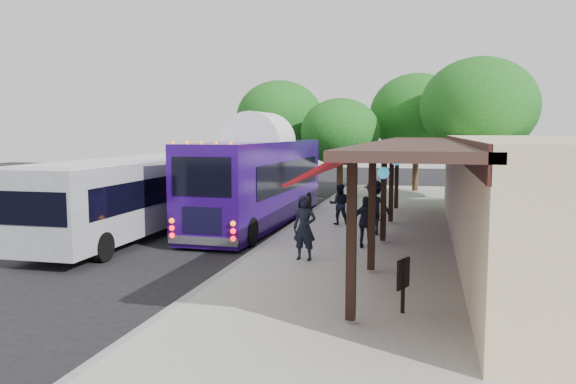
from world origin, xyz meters
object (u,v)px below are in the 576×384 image
Objects in this scene: coach_bus at (259,177)px; ped_a at (305,228)px; ped_c at (366,222)px; city_bus at (132,194)px; ped_b at (339,204)px; ped_d at (374,208)px; sign_board at (403,276)px.

coach_bus reaches higher than ped_a.
coach_bus is 6.21× the size of ped_a.
coach_bus reaches higher than ped_c.
city_bus is at bearing 167.23° from ped_a.
ped_b is (0.02, 6.31, -0.11)m from ped_a.
ped_d is at bearing -20.34° from coach_bus.
sign_board is (1.39, -6.19, -0.06)m from ped_c.
ped_c is at bearing -40.41° from coach_bus.
ped_b is 2.40m from ped_d.
sign_board is (6.16, -10.48, -1.05)m from coach_bus.
ped_a is 2.58m from ped_c.
coach_bus reaches higher than sign_board.
ped_d reaches higher than sign_board.
ped_c is 0.84× the size of ped_d.
ped_a is at bearing -61.38° from coach_bus.
coach_bus is 12.21m from sign_board.
ped_c reaches higher than ped_b.
ped_a is 5.03m from sign_board.
ped_c is at bearing 98.83° from ped_b.
ped_b reaches higher than sign_board.
ped_b is 0.99× the size of ped_c.
ped_b is (6.88, 3.67, -0.61)m from city_bus.
ped_b is at bearing 0.29° from coach_bus.
ped_a is at bearing 79.18° from ped_b.
ped_b is 4.48m from ped_c.
ped_b is 0.84× the size of ped_d.
sign_board is (1.37, -8.56, -0.21)m from ped_d.
coach_bus is at bearing -11.88° from ped_b.
ped_d is 1.74× the size of sign_board.
ped_c is at bearing 62.44° from ped_a.
sign_board is at bearing -58.01° from coach_bus.
ped_d is at bearing 122.74° from sign_board.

